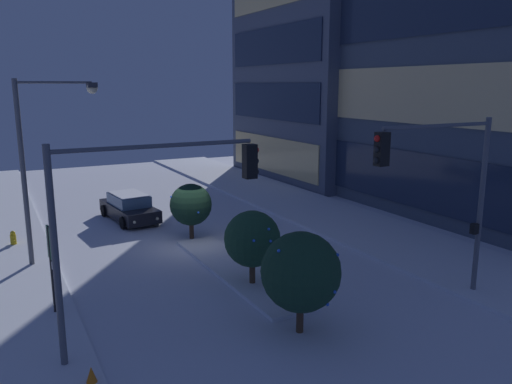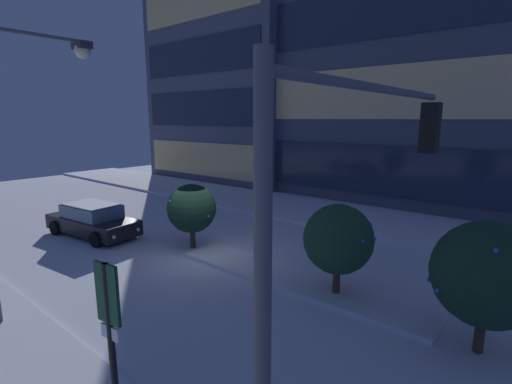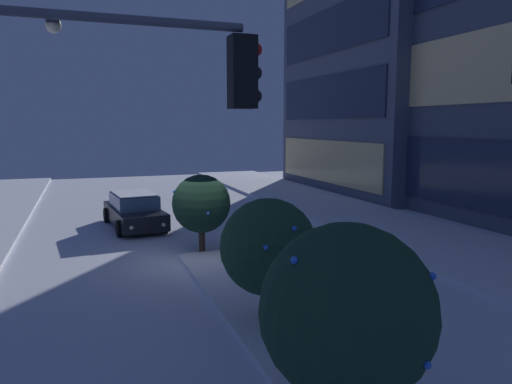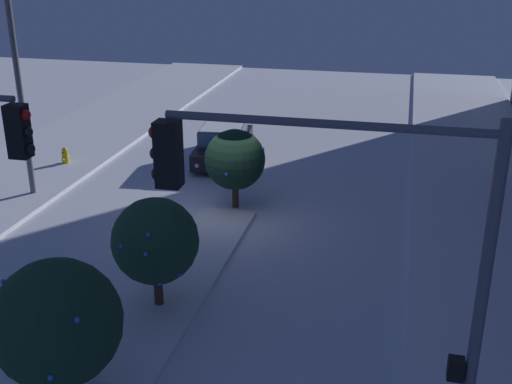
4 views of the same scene
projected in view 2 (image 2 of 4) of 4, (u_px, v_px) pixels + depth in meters
ground at (201, 253)px, 14.73m from camera, size 52.00×52.00×0.00m
curb_strip_far at (312, 211)px, 21.24m from camera, size 52.00×5.20×0.14m
median_strip at (294, 279)px, 12.19m from camera, size 9.00×1.80×0.14m
office_tower_secondary at (235, 62)px, 32.20m from camera, size 14.02×8.74×20.24m
car_near at (93, 220)px, 16.89m from camera, size 4.91×2.44×1.49m
traffic_light_corner_near_right at (366, 194)px, 5.31m from camera, size 0.32×5.84×5.89m
street_lamp_arched at (13, 133)px, 9.23m from camera, size 0.56×3.14×7.52m
parking_info_sign at (110, 323)px, 6.20m from camera, size 0.55×0.13×2.97m
decorated_tree_median at (338, 239)px, 10.81m from camera, size 2.11×2.06×2.85m
decorated_tree_left_of_median at (192, 209)px, 15.07m from camera, size 2.05×2.01×2.69m
decorated_tree_right_of_median at (487, 274)px, 8.15m from camera, size 2.38×2.38×3.10m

